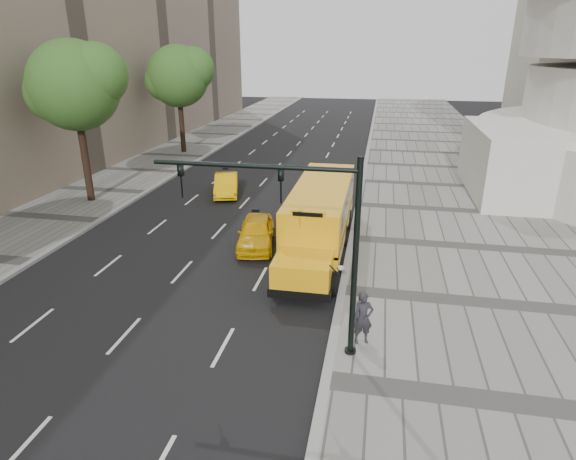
% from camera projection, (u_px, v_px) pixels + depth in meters
% --- Properties ---
extents(ground, '(140.00, 140.00, 0.00)m').
position_uv_depth(ground, '(237.00, 232.00, 25.29)').
color(ground, black).
rests_on(ground, ground).
extents(sidewalk_museum, '(12.00, 140.00, 0.15)m').
position_uv_depth(sidewalk_museum, '(477.00, 248.00, 23.15)').
color(sidewalk_museum, gray).
rests_on(sidewalk_museum, ground).
extents(sidewalk_far, '(6.00, 140.00, 0.15)m').
position_uv_depth(sidewalk_far, '(50.00, 218.00, 27.21)').
color(sidewalk_far, gray).
rests_on(sidewalk_far, ground).
extents(curb_museum, '(0.30, 140.00, 0.15)m').
position_uv_depth(curb_museum, '(352.00, 239.00, 24.21)').
color(curb_museum, gray).
rests_on(curb_museum, ground).
extents(curb_far, '(0.30, 140.00, 0.15)m').
position_uv_depth(curb_far, '(98.00, 221.00, 26.68)').
color(curb_far, gray).
rests_on(curb_far, ground).
extents(tree_b, '(5.82, 5.17, 9.64)m').
position_uv_depth(tree_b, '(75.00, 85.00, 27.68)').
color(tree_b, black).
rests_on(tree_b, ground).
extents(tree_c, '(5.92, 5.26, 9.37)m').
position_uv_depth(tree_c, '(179.00, 76.00, 41.52)').
color(tree_c, black).
rests_on(tree_c, ground).
extents(school_bus, '(2.96, 11.56, 3.19)m').
position_uv_depth(school_bus, '(321.00, 212.00, 22.98)').
color(school_bus, '#F2A60F').
rests_on(school_bus, ground).
extents(taxi_near, '(2.38, 4.41, 1.43)m').
position_uv_depth(taxi_near, '(256.00, 232.00, 23.34)').
color(taxi_near, '#F5B605').
rests_on(taxi_near, ground).
extents(taxi_far, '(2.51, 4.37, 1.36)m').
position_uv_depth(taxi_far, '(226.00, 185.00, 31.50)').
color(taxi_far, '#F5B605').
rests_on(taxi_far, ground).
extents(pedestrian, '(0.75, 0.61, 1.78)m').
position_uv_depth(pedestrian, '(363.00, 318.00, 15.38)').
color(pedestrian, '#26242A').
rests_on(pedestrian, sidewalk_museum).
extents(traffic_signal, '(6.18, 0.36, 6.40)m').
position_uv_depth(traffic_signal, '(308.00, 233.00, 14.01)').
color(traffic_signal, black).
rests_on(traffic_signal, ground).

